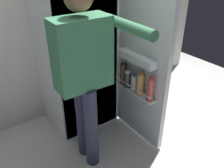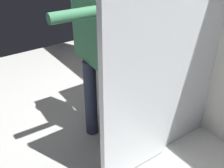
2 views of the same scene
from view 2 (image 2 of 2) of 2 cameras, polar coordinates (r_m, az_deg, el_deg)
The scene contains 3 objects.
ground_plane at distance 2.66m, azimuth 1.18°, elevation -12.03°, with size 5.39×5.39×0.00m, color silver.
refrigerator at distance 2.46m, azimuth 11.16°, elevation 7.42°, with size 0.75×1.26×1.72m.
person at distance 2.29m, azimuth -3.38°, elevation 9.07°, with size 0.54×0.77×1.61m.
Camera 2 is at (1.58, -1.18, 1.80)m, focal length 41.84 mm.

